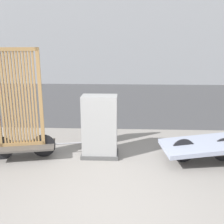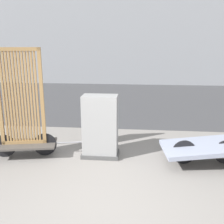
# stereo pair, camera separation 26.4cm
# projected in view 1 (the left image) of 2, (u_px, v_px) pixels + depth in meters

# --- Properties ---
(ground_plane) EXTENTS (60.00, 60.00, 0.00)m
(ground_plane) POSITION_uv_depth(u_px,v_px,m) (107.00, 211.00, 3.71)
(ground_plane) COLOR gray
(road_strip) EXTENTS (56.00, 8.29, 0.01)m
(road_strip) POSITION_uv_depth(u_px,v_px,m) (118.00, 99.00, 11.30)
(road_strip) COLOR #424244
(road_strip) RESTS_ON ground_plane
(building_facade) EXTENTS (48.00, 4.00, 9.66)m
(building_facade) POSITION_uv_depth(u_px,v_px,m) (121.00, 1.00, 16.02)
(building_facade) COLOR gray
(building_facade) RESTS_ON ground_plane
(bike_cart_with_bedframe) EXTENTS (2.00, 0.86, 2.24)m
(bike_cart_with_bedframe) POSITION_uv_depth(u_px,v_px,m) (21.00, 119.00, 5.24)
(bike_cart_with_bedframe) COLOR #4C4742
(bike_cart_with_bedframe) RESTS_ON ground_plane
(bike_cart_with_mattress) EXTENTS (2.20, 1.08, 0.48)m
(bike_cart_with_mattress) POSITION_uv_depth(u_px,v_px,m) (204.00, 146.00, 5.21)
(bike_cart_with_mattress) COLOR #4C4742
(bike_cart_with_mattress) RESTS_ON ground_plane
(utility_cabinet) EXTENTS (0.77, 0.47, 1.30)m
(utility_cabinet) POSITION_uv_depth(u_px,v_px,m) (100.00, 129.00, 5.39)
(utility_cabinet) COLOR #4C4C4C
(utility_cabinet) RESTS_ON ground_plane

